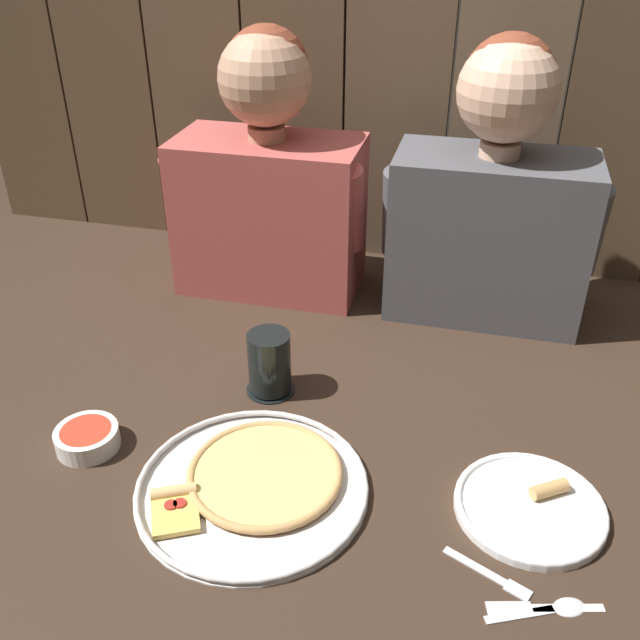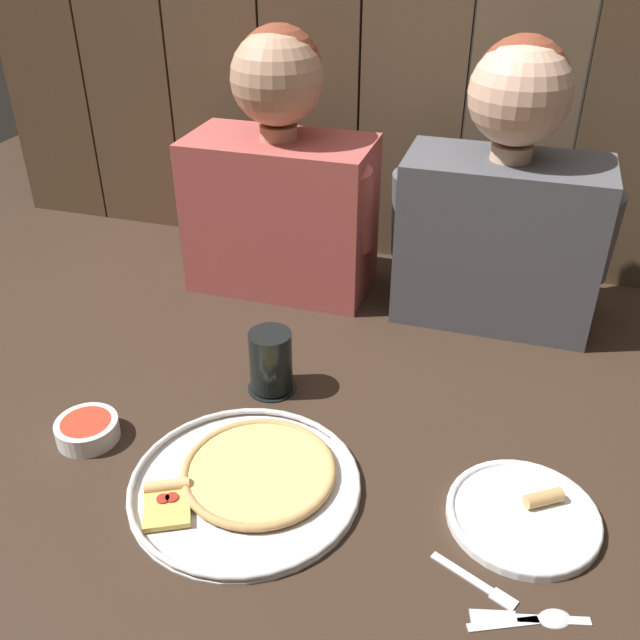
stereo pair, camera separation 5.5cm
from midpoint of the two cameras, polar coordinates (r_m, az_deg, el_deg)
name	(u,v)px [view 2 (the right image)]	position (r m, az deg, el deg)	size (l,w,h in m)	color
ground_plane	(315,440)	(1.22, 0.90, -9.76)	(3.20, 3.20, 0.00)	#332319
pizza_tray	(249,479)	(1.14, -4.39, -12.77)	(0.37, 0.37, 0.03)	silver
dinner_plate	(523,515)	(1.14, 17.55, -14.84)	(0.23, 0.23, 0.03)	white
drinking_glass	(271,362)	(1.30, -2.79, -3.44)	(0.09, 0.09, 0.12)	black
dipping_bowl	(87,429)	(1.27, -17.16, -8.46)	(0.11, 0.11, 0.04)	white
table_fork	(477,582)	(1.05, 14.20, -19.93)	(0.12, 0.07, 0.01)	silver
table_knife	(529,618)	(1.03, 18.17, -22.03)	(0.15, 0.05, 0.01)	silver
table_spoon	(539,619)	(1.03, 18.88, -21.98)	(0.14, 0.08, 0.01)	silver
diner_left	(280,177)	(1.58, -2.25, 11.50)	(0.44, 0.22, 0.58)	#AD4C47
diner_right	(504,199)	(1.50, 15.76, 9.37)	(0.44, 0.21, 0.58)	#4C4C51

